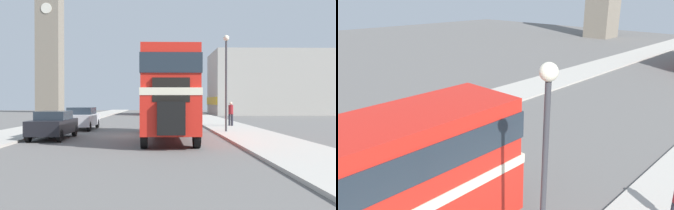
{
  "view_description": "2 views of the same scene",
  "coord_description": "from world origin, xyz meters",
  "views": [
    {
      "loc": [
        1.61,
        -21.16,
        1.96
      ],
      "look_at": [
        2.08,
        -1.46,
        1.76
      ],
      "focal_mm": 40.0,
      "sensor_mm": 36.0,
      "label": 1
    },
    {
      "loc": [
        9.16,
        -3.15,
        7.16
      ],
      "look_at": [
        0.0,
        6.23,
        2.62
      ],
      "focal_mm": 35.0,
      "sensor_mm": 36.0,
      "label": 2
    }
  ],
  "objects": [
    {
      "name": "car_parked_mid",
      "position": [
        -3.75,
        4.73,
        0.79
      ],
      "size": [
        1.85,
        4.13,
        1.53
      ],
      "color": "silver",
      "rests_on": "ground_plane"
    },
    {
      "name": "street_lamp",
      "position": [
        5.69,
        1.51,
        3.96
      ],
      "size": [
        0.36,
        0.36,
        5.86
      ],
      "color": "#38383D",
      "rests_on": "sidewalk_right"
    },
    {
      "name": "shop_building_block",
      "position": [
        19.14,
        34.0,
        4.57
      ],
      "size": [
        19.52,
        10.73,
        9.14
      ],
      "color": "#B2ADA3",
      "rests_on": "ground_plane"
    },
    {
      "name": "sidewalk_left",
      "position": [
        -6.75,
        0.0,
        0.06
      ],
      "size": [
        3.5,
        120.0,
        0.12
      ],
      "color": "#B7B2A8",
      "rests_on": "ground_plane"
    },
    {
      "name": "pedestrian_walking",
      "position": [
        6.99,
        6.73,
        1.13
      ],
      "size": [
        0.36,
        0.36,
        1.79
      ],
      "color": "#282833",
      "rests_on": "sidewalk_right"
    },
    {
      "name": "car_parked_near",
      "position": [
        -3.87,
        -1.7,
        0.75
      ],
      "size": [
        1.69,
        4.01,
        1.44
      ],
      "color": "black",
      "rests_on": "ground_plane"
    },
    {
      "name": "double_decker_bus",
      "position": [
        2.08,
        -1.48,
        2.57
      ],
      "size": [
        2.49,
        10.38,
        4.3
      ],
      "color": "red",
      "rests_on": "ground_plane"
    },
    {
      "name": "ground_plane",
      "position": [
        0.0,
        0.0,
        0.0
      ],
      "size": [
        120.0,
        120.0,
        0.0
      ],
      "primitive_type": "plane",
      "color": "slate"
    },
    {
      "name": "bus_distant",
      "position": [
        0.86,
        34.19,
        2.46
      ],
      "size": [
        2.51,
        10.37,
        4.1
      ],
      "color": "red",
      "rests_on": "ground_plane"
    },
    {
      "name": "church_tower",
      "position": [
        -18.27,
        47.38,
        16.29
      ],
      "size": [
        4.35,
        4.35,
        31.92
      ],
      "color": "gray",
      "rests_on": "ground_plane"
    },
    {
      "name": "sidewalk_right",
      "position": [
        6.75,
        0.0,
        0.06
      ],
      "size": [
        3.5,
        120.0,
        0.12
      ],
      "color": "#B7B2A8",
      "rests_on": "ground_plane"
    }
  ]
}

